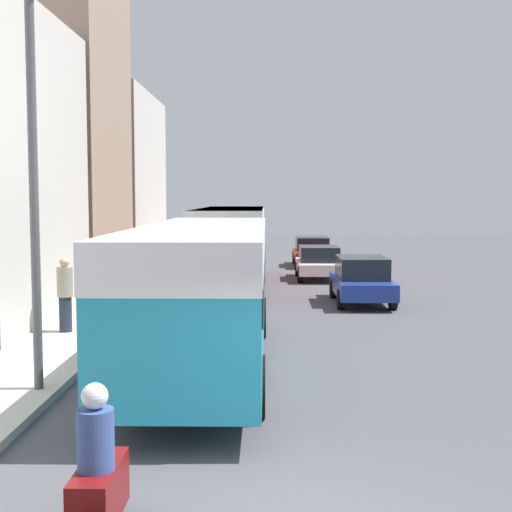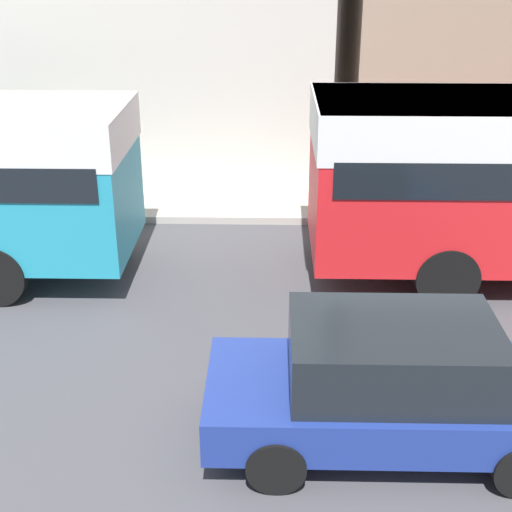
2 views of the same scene
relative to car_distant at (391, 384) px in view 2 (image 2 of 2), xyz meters
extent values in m
cylinder|color=black|center=(-5.49, -5.68, -0.29)|extent=(0.28, 1.00, 1.00)
cylinder|color=black|center=(-5.65, 1.40, -0.29)|extent=(0.28, 1.00, 1.00)
cylinder|color=black|center=(-3.36, 1.40, -0.29)|extent=(0.28, 1.00, 1.00)
cube|color=navy|center=(0.00, 0.00, -0.21)|extent=(1.75, 4.12, 0.53)
cube|color=black|center=(0.00, 0.00, 0.40)|extent=(1.54, 2.27, 0.69)
cylinder|color=black|center=(-0.81, 1.28, -0.47)|extent=(0.22, 0.64, 0.64)
cylinder|color=black|center=(-0.81, -1.28, -0.47)|extent=(0.22, 0.64, 0.64)
cylinder|color=black|center=(0.81, -1.28, -0.47)|extent=(0.22, 0.64, 0.64)
cylinder|color=#232838|center=(-8.12, -5.82, -0.20)|extent=(0.32, 0.32, 0.88)
cylinder|color=gray|center=(-8.12, -5.82, 0.60)|extent=(0.39, 0.39, 0.73)
sphere|color=tan|center=(-8.12, -5.82, 1.09)|extent=(0.24, 0.24, 0.24)
camera|label=1|loc=(-3.10, -23.27, 2.71)|focal=50.00mm
camera|label=2|loc=(6.70, -1.35, 4.58)|focal=50.00mm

